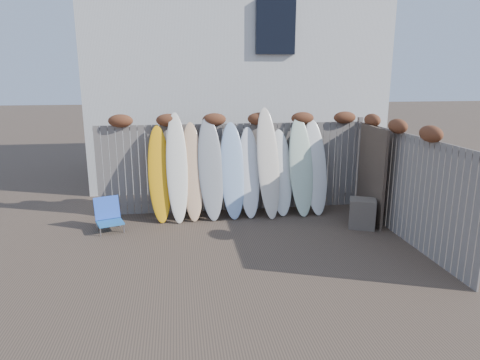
{
  "coord_description": "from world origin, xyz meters",
  "views": [
    {
      "loc": [
        -1.21,
        -7.04,
        3.06
      ],
      "look_at": [
        0.0,
        1.2,
        1.0
      ],
      "focal_mm": 32.0,
      "sensor_mm": 36.0,
      "label": 1
    }
  ],
  "objects": [
    {
      "name": "surfboard_4",
      "position": [
        -0.05,
        1.98,
        1.03
      ],
      "size": [
        0.54,
        0.73,
        2.05
      ],
      "primitive_type": "ellipsoid",
      "rotation": [
        -0.31,
        0.0,
        0.01
      ],
      "color": "#9EBDE4",
      "rests_on": "ground"
    },
    {
      "name": "surfboard_9",
      "position": [
        1.82,
        1.98,
        1.04
      ],
      "size": [
        0.57,
        0.76,
        2.08
      ],
      "primitive_type": "ellipsoid",
      "rotation": [
        -0.31,
        0.0,
        0.06
      ],
      "color": "silver",
      "rests_on": "ground"
    },
    {
      "name": "surfboard_3",
      "position": [
        -0.53,
        1.97,
        1.09
      ],
      "size": [
        0.6,
        0.81,
        2.18
      ],
      "primitive_type": "ellipsoid",
      "rotation": [
        -0.31,
        0.0,
        0.09
      ],
      "color": "gray",
      "rests_on": "ground"
    },
    {
      "name": "house",
      "position": [
        0.5,
        6.5,
        3.2
      ],
      "size": [
        8.5,
        5.5,
        6.33
      ],
      "color": "silver",
      "rests_on": "ground"
    },
    {
      "name": "surfboard_8",
      "position": [
        1.48,
        1.95,
        1.08
      ],
      "size": [
        0.54,
        0.77,
        2.15
      ],
      "primitive_type": "ellipsoid",
      "rotation": [
        -0.31,
        0.0,
        0.02
      ],
      "color": "silver",
      "rests_on": "ground"
    },
    {
      "name": "lattice_panel",
      "position": [
        2.8,
        1.23,
        1.01
      ],
      "size": [
        0.12,
        1.35,
        2.02
      ],
      "primitive_type": "cube",
      "rotation": [
        0.0,
        0.0,
        -0.05
      ],
      "color": "#46312A",
      "rests_on": "ground"
    },
    {
      "name": "back_fence",
      "position": [
        0.06,
        2.39,
        1.18
      ],
      "size": [
        6.05,
        0.28,
        2.24
      ],
      "color": "slate",
      "rests_on": "ground"
    },
    {
      "name": "ground",
      "position": [
        0.0,
        0.0,
        0.0
      ],
      "size": [
        80.0,
        80.0,
        0.0
      ],
      "primitive_type": "plane",
      "color": "#493A2D"
    },
    {
      "name": "beach_chair",
      "position": [
        -2.65,
        1.44,
        0.31
      ],
      "size": [
        0.64,
        0.66,
        0.66
      ],
      "color": "#2367B0",
      "rests_on": "ground"
    },
    {
      "name": "surfboard_1",
      "position": [
        -1.25,
        1.93,
        1.14
      ],
      "size": [
        0.48,
        0.82,
        2.28
      ],
      "primitive_type": "ellipsoid",
      "rotation": [
        -0.31,
        0.0,
        0.04
      ],
      "color": "white",
      "rests_on": "ground"
    },
    {
      "name": "surfboard_0",
      "position": [
        -1.62,
        1.96,
        1.0
      ],
      "size": [
        0.54,
        0.75,
        2.01
      ],
      "primitive_type": "ellipsoid",
      "rotation": [
        -0.31,
        0.0,
        0.09
      ],
      "color": "#F6A40D",
      "rests_on": "ground"
    },
    {
      "name": "surfboard_6",
      "position": [
        0.73,
        1.92,
        1.18
      ],
      "size": [
        0.55,
        0.86,
        2.36
      ],
      "primitive_type": "ellipsoid",
      "rotation": [
        -0.31,
        0.0,
        0.07
      ],
      "color": "beige",
      "rests_on": "ground"
    },
    {
      "name": "right_fence",
      "position": [
        2.99,
        0.25,
        1.14
      ],
      "size": [
        0.28,
        4.4,
        2.24
      ],
      "color": "slate",
      "rests_on": "ground"
    },
    {
      "name": "surfboard_7",
      "position": [
        1.04,
        2.01,
        0.94
      ],
      "size": [
        0.51,
        0.68,
        1.87
      ],
      "primitive_type": "ellipsoid",
      "rotation": [
        -0.31,
        0.0,
        0.02
      ],
      "color": "white",
      "rests_on": "ground"
    },
    {
      "name": "surfboard_2",
      "position": [
        -0.92,
        1.96,
        1.03
      ],
      "size": [
        0.49,
        0.75,
        2.07
      ],
      "primitive_type": "ellipsoid",
      "rotation": [
        -0.31,
        0.0,
        0.04
      ],
      "color": "#EAC38B",
      "rests_on": "ground"
    },
    {
      "name": "surfboard_5",
      "position": [
        0.32,
        1.98,
        0.97
      ],
      "size": [
        0.47,
        0.7,
        1.94
      ],
      "primitive_type": "ellipsoid",
      "rotation": [
        -0.31,
        0.0,
        -0.02
      ],
      "color": "white",
      "rests_on": "ground"
    },
    {
      "name": "wooden_crate",
      "position": [
        2.47,
        0.82,
        0.3
      ],
      "size": [
        0.64,
        0.6,
        0.6
      ],
      "primitive_type": "cube",
      "rotation": [
        0.0,
        0.0,
        -0.4
      ],
      "color": "#50433C",
      "rests_on": "ground"
    }
  ]
}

